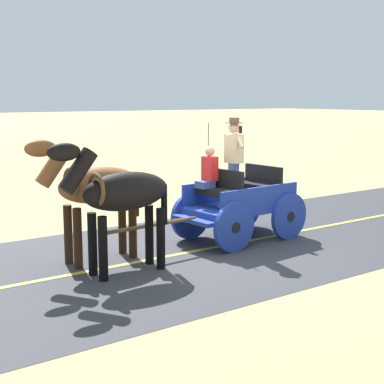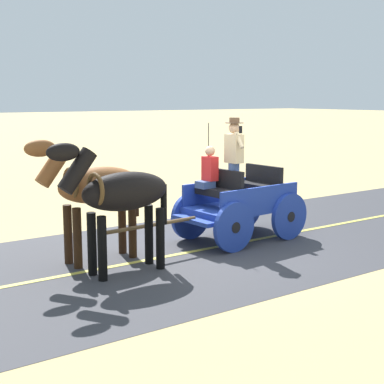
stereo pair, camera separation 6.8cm
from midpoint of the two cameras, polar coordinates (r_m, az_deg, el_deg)
ground_plane at (r=11.07m, az=2.39°, el=-5.59°), size 200.00×200.00×0.00m
road_surface at (r=11.07m, az=2.39°, el=-5.57°), size 5.47×160.00×0.01m
road_centre_stripe at (r=11.07m, az=2.39°, el=-5.54°), size 0.12×160.00×0.00m
horse_drawn_carriage at (r=11.50m, az=4.41°, el=-0.87°), size 1.57×4.52×2.50m
horse_near_side at (r=9.25m, az=-7.46°, el=-0.27°), size 0.60×2.13×2.21m
horse_off_side at (r=9.98m, az=-10.05°, el=0.38°), size 0.63×2.13×2.21m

